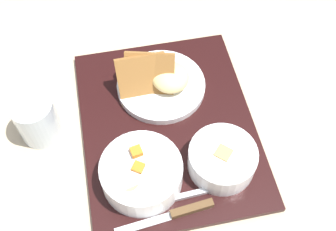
{
  "coord_description": "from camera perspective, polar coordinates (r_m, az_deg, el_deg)",
  "views": [
    {
      "loc": [
        -0.41,
        0.12,
        0.7
      ],
      "look_at": [
        0.0,
        0.0,
        0.04
      ],
      "focal_mm": 45.0,
      "sensor_mm": 36.0,
      "label": 1
    }
  ],
  "objects": [
    {
      "name": "serving_tray",
      "position": [
        0.81,
        0.0,
        -1.39
      ],
      "size": [
        0.44,
        0.36,
        0.01
      ],
      "color": "black",
      "rests_on": "ground_plane"
    },
    {
      "name": "plate_main",
      "position": [
        0.84,
        -1.14,
        4.57
      ],
      "size": [
        0.18,
        0.18,
        0.09
      ],
      "color": "white",
      "rests_on": "serving_tray"
    },
    {
      "name": "glass_water",
      "position": [
        0.81,
        -17.28,
        -0.69
      ],
      "size": [
        0.08,
        0.08,
        0.09
      ],
      "color": "silver",
      "rests_on": "ground_plane"
    },
    {
      "name": "bowl_soup",
      "position": [
        0.75,
        7.37,
        -5.75
      ],
      "size": [
        0.12,
        0.12,
        0.05
      ],
      "color": "white",
      "rests_on": "serving_tray"
    },
    {
      "name": "bowl_salad",
      "position": [
        0.73,
        -3.61,
        -7.71
      ],
      "size": [
        0.14,
        0.14,
        0.06
      ],
      "color": "white",
      "rests_on": "serving_tray"
    },
    {
      "name": "knife",
      "position": [
        0.72,
        1.75,
        -12.96
      ],
      "size": [
        0.01,
        0.17,
        0.01
      ],
      "rotation": [
        0.0,
        0.0,
        1.57
      ],
      "color": "silver",
      "rests_on": "serving_tray"
    },
    {
      "name": "ground_plane",
      "position": [
        0.82,
        0.0,
        -1.62
      ],
      "size": [
        4.0,
        4.0,
        0.0
      ],
      "primitive_type": "plane",
      "color": "tan"
    },
    {
      "name": "spoon",
      "position": [
        0.73,
        0.29,
        -11.25
      ],
      "size": [
        0.04,
        0.15,
        0.01
      ],
      "rotation": [
        0.0,
        0.0,
        1.53
      ],
      "color": "silver",
      "rests_on": "serving_tray"
    }
  ]
}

